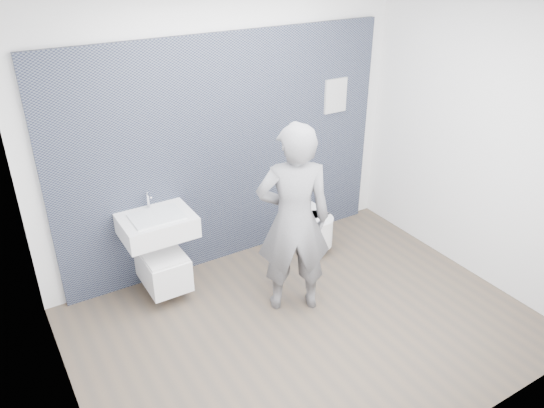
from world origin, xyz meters
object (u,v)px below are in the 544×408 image
visitor (294,220)px  toilet_square (163,266)px  washbasin (157,225)px  toilet_rounded (310,226)px

visitor → toilet_square: bearing=-14.3°
toilet_square → washbasin: bearing=90.0°
washbasin → toilet_rounded: size_ratio=1.06×
toilet_square → toilet_rounded: 1.72m
washbasin → toilet_square: 0.45m
toilet_square → visitor: (0.98, -0.81, 0.61)m
toilet_square → toilet_rounded: size_ratio=1.07×
toilet_square → toilet_rounded: toilet_square is taller
toilet_square → visitor: visitor is taller
visitor → toilet_rounded: bearing=-108.8°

